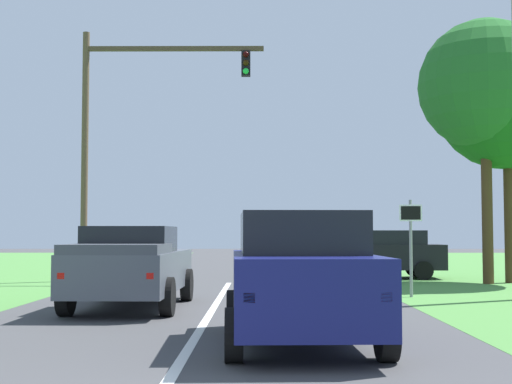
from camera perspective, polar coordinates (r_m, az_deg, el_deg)
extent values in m
plane|color=#424244|center=(15.80, -3.55, -9.44)|extent=(120.00, 120.00, 0.00)
cube|color=navy|center=(11.00, 3.54, -7.59)|extent=(2.20, 4.71, 1.02)
cube|color=black|center=(11.20, 3.41, -3.28)|extent=(1.89, 2.94, 0.63)
cube|color=red|center=(8.67, -0.54, -8.43)|extent=(0.14, 0.07, 0.12)
cube|color=red|center=(8.86, 10.35, -8.26)|extent=(0.14, 0.07, 0.12)
cylinder|color=black|center=(12.43, -1.80, -9.47)|extent=(0.27, 0.73, 0.72)
cylinder|color=black|center=(12.60, 7.57, -9.36)|extent=(0.27, 0.73, 0.72)
cylinder|color=black|center=(9.58, -1.77, -11.33)|extent=(0.27, 0.73, 0.72)
cylinder|color=black|center=(9.79, 10.37, -11.10)|extent=(0.27, 0.73, 0.72)
cube|color=#4C515B|center=(16.60, -9.81, -6.21)|extent=(2.17, 5.40, 0.87)
cube|color=black|center=(16.31, -9.97, -3.72)|extent=(1.87, 2.07, 0.57)
cube|color=#41454E|center=(14.95, -11.02, -4.47)|extent=(2.01, 2.07, 0.20)
cube|color=red|center=(14.22, -15.28, -6.47)|extent=(0.14, 0.06, 0.12)
cube|color=red|center=(13.84, -8.43, -6.64)|extent=(0.14, 0.06, 0.12)
cylinder|color=black|center=(18.47, -12.03, -7.24)|extent=(0.26, 0.80, 0.80)
cylinder|color=black|center=(18.10, -5.54, -7.38)|extent=(0.26, 0.80, 0.80)
cylinder|color=black|center=(15.26, -14.92, -8.06)|extent=(0.26, 0.80, 0.80)
cylinder|color=black|center=(14.82, -7.08, -8.29)|extent=(0.26, 0.80, 0.80)
cylinder|color=brown|center=(26.16, -13.50, 2.85)|extent=(0.24, 0.24, 8.89)
cube|color=#4C3D2B|center=(26.28, -6.49, 11.28)|extent=(6.37, 0.16, 0.16)
cube|color=black|center=(25.97, -0.81, 10.19)|extent=(0.32, 0.28, 0.90)
sphere|color=black|center=(25.90, -0.82, 10.91)|extent=(0.22, 0.22, 0.22)
sphere|color=black|center=(25.83, -0.82, 10.26)|extent=(0.22, 0.22, 0.22)
sphere|color=#1ED83F|center=(25.76, -0.82, 9.62)|extent=(0.22, 0.22, 0.22)
cylinder|color=gray|center=(19.46, 12.25, -4.41)|extent=(0.08, 0.08, 2.58)
cube|color=white|center=(19.43, 12.23, -1.64)|extent=(0.60, 0.03, 0.44)
cube|color=black|center=(19.42, 12.24, -1.64)|extent=(0.52, 0.01, 0.36)
cylinder|color=#4C351E|center=(25.87, 19.56, -1.87)|extent=(0.36, 0.36, 4.50)
sphere|color=#1A601A|center=(26.28, 19.39, 7.20)|extent=(5.05, 5.05, 5.05)
cube|color=black|center=(27.29, 9.87, -5.11)|extent=(4.70, 2.11, 0.92)
cube|color=black|center=(27.30, 10.33, -3.58)|extent=(2.84, 1.80, 0.52)
cube|color=red|center=(27.88, 4.98, -5.01)|extent=(0.07, 0.14, 0.12)
cube|color=red|center=(26.30, 5.13, -5.11)|extent=(0.07, 0.14, 0.12)
cylinder|color=black|center=(28.47, 12.51, -5.93)|extent=(0.69, 0.26, 0.68)
cylinder|color=black|center=(26.58, 13.23, -6.12)|extent=(0.69, 0.26, 0.68)
cylinder|color=black|center=(28.12, 6.71, -6.02)|extent=(0.69, 0.26, 0.68)
cylinder|color=black|center=(26.20, 7.02, -6.22)|extent=(0.69, 0.26, 0.68)
cylinder|color=#4C351E|center=(25.13, 17.95, -1.27)|extent=(0.36, 0.36, 5.02)
sphere|color=#226526|center=(25.61, 17.79, 8.12)|extent=(4.46, 4.46, 4.46)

